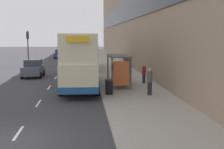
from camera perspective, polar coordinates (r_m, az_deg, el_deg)
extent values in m
plane|color=#38383D|center=(13.23, -17.66, -11.56)|extent=(220.00, 220.00, 0.00)
cube|color=#A39E93|center=(51.03, -1.04, 2.48)|extent=(5.00, 93.00, 0.14)
cube|color=#9E846B|center=(51.51, 3.48, 12.13)|extent=(3.00, 93.00, 17.42)
cube|color=black|center=(51.23, 1.74, 11.19)|extent=(0.12, 89.28, 3.14)
cube|color=silver|center=(14.20, -16.74, -10.21)|extent=(0.12, 2.00, 0.01)
cube|color=silver|center=(19.91, -13.31, -5.14)|extent=(0.12, 2.00, 0.01)
cube|color=silver|center=(25.75, -11.44, -2.34)|extent=(0.12, 2.00, 0.01)
cube|color=silver|center=(31.64, -10.27, -0.57)|extent=(0.12, 2.00, 0.01)
cube|color=silver|center=(37.56, -9.47, 0.63)|extent=(0.12, 2.00, 0.01)
cube|color=silver|center=(43.49, -8.89, 1.51)|extent=(0.12, 2.00, 0.01)
cube|color=#4C4C51|center=(24.92, 1.20, 3.45)|extent=(1.60, 4.20, 0.08)
cylinder|color=#4C4C51|center=(22.98, 0.01, 0.04)|extent=(0.10, 0.10, 2.40)
cylinder|color=#4C4C51|center=(26.94, -0.76, 1.08)|extent=(0.10, 0.10, 2.40)
cylinder|color=#4C4C51|center=(23.15, 3.47, 0.08)|extent=(0.10, 0.10, 2.40)
cylinder|color=#4C4C51|center=(27.08, 2.20, 1.10)|extent=(0.10, 0.10, 2.40)
cube|color=#99A8B2|center=(25.09, 2.72, 0.90)|extent=(0.04, 3.68, 1.92)
cube|color=#D86633|center=(23.10, 1.73, 0.20)|extent=(1.19, 0.10, 1.82)
cube|color=maroon|center=(25.15, 1.75, -1.08)|extent=(0.36, 2.80, 0.08)
cube|color=beige|center=(25.25, -5.97, 0.83)|extent=(2.55, 11.46, 1.85)
cube|color=beige|center=(25.12, -6.02, 5.14)|extent=(2.50, 11.12, 1.95)
cube|color=#1E518C|center=(25.34, -5.95, -0.74)|extent=(2.58, 11.52, 0.45)
cube|color=#2D3847|center=(25.21, -5.98, 1.67)|extent=(2.58, 10.78, 0.81)
cube|color=#2D3847|center=(25.12, -6.02, 4.92)|extent=(2.55, 10.78, 0.94)
cube|color=yellow|center=(19.39, -6.29, 6.43)|extent=(1.40, 0.08, 0.36)
cylinder|color=black|center=(29.27, -8.34, -0.17)|extent=(0.30, 1.00, 1.00)
cylinder|color=black|center=(29.24, -3.35, -0.12)|extent=(0.30, 1.00, 1.00)
cylinder|color=black|center=(21.92, -9.40, -2.62)|extent=(0.30, 1.00, 1.00)
cylinder|color=black|center=(21.87, -2.72, -2.55)|extent=(0.30, 1.00, 1.00)
cube|color=beige|center=(38.50, -5.83, 2.97)|extent=(2.55, 10.63, 1.85)
cube|color=beige|center=(38.41, -5.87, 5.80)|extent=(2.50, 10.31, 1.95)
cube|color=#1E518C|center=(38.55, -5.82, 1.93)|extent=(2.58, 10.68, 0.45)
cube|color=#2D3847|center=(38.47, -5.84, 3.52)|extent=(2.58, 9.99, 0.81)
cube|color=#2D3847|center=(38.41, -5.86, 5.65)|extent=(2.55, 9.99, 0.94)
cube|color=yellow|center=(33.11, -5.98, 6.68)|extent=(1.40, 0.08, 0.36)
cylinder|color=black|center=(42.20, -7.49, 2.04)|extent=(0.30, 1.00, 1.00)
cylinder|color=black|center=(42.18, -4.03, 2.08)|extent=(0.30, 1.00, 1.00)
cylinder|color=black|center=(35.33, -7.94, 1.07)|extent=(0.30, 1.00, 1.00)
cylinder|color=black|center=(35.30, -3.80, 1.12)|extent=(0.30, 1.00, 1.00)
cube|color=navy|center=(59.28, -9.53, 3.61)|extent=(1.78, 4.37, 0.75)
cube|color=#2D3847|center=(59.46, -9.53, 4.27)|extent=(1.56, 2.10, 0.61)
cylinder|color=black|center=(57.89, -8.75, 3.17)|extent=(0.20, 0.60, 0.60)
cylinder|color=black|center=(58.03, -10.50, 3.14)|extent=(0.20, 0.60, 0.60)
cylinder|color=black|center=(60.59, -8.59, 3.34)|extent=(0.20, 0.60, 0.60)
cylinder|color=black|center=(60.72, -10.27, 3.32)|extent=(0.20, 0.60, 0.60)
cube|color=#4C5156|center=(32.59, -14.24, 0.78)|extent=(1.80, 3.90, 0.81)
cube|color=#2D3847|center=(32.71, -14.23, 2.10)|extent=(1.59, 1.87, 0.66)
cylinder|color=black|center=(31.32, -12.94, -0.18)|extent=(0.20, 0.60, 0.60)
cylinder|color=black|center=(31.61, -16.17, -0.21)|extent=(0.20, 0.60, 0.60)
cylinder|color=black|center=(33.69, -12.39, 0.34)|extent=(0.20, 0.60, 0.60)
cylinder|color=black|center=(33.97, -15.40, 0.30)|extent=(0.20, 0.60, 0.60)
cube|color=#B7B799|center=(82.44, -5.42, 4.62)|extent=(1.80, 4.27, 0.76)
cube|color=#2D3847|center=(82.20, -5.43, 5.10)|extent=(1.59, 2.05, 0.62)
cylinder|color=black|center=(83.79, -6.04, 4.39)|extent=(0.20, 0.60, 0.60)
cylinder|color=black|center=(83.78, -4.80, 4.41)|extent=(0.20, 0.60, 0.60)
cylinder|color=black|center=(81.15, -6.06, 4.31)|extent=(0.20, 0.60, 0.60)
cylinder|color=black|center=(81.14, -4.79, 4.32)|extent=(0.20, 0.60, 0.60)
cylinder|color=#23232D|center=(26.77, 5.85, -0.75)|extent=(0.26, 0.26, 0.77)
cylinder|color=maroon|center=(26.68, 5.87, 0.75)|extent=(0.32, 0.32, 0.64)
sphere|color=tan|center=(26.64, 5.88, 1.66)|extent=(0.21, 0.21, 0.21)
cylinder|color=#23232D|center=(21.43, 6.89, -2.58)|extent=(0.30, 0.30, 0.87)
cylinder|color=#4C4C51|center=(21.32, 6.92, -0.46)|extent=(0.36, 0.36, 0.73)
sphere|color=tan|center=(21.26, 6.94, 0.83)|extent=(0.24, 0.24, 0.24)
cylinder|color=#23232D|center=(29.50, 0.45, 0.04)|extent=(0.27, 0.27, 0.80)
cylinder|color=navy|center=(29.42, 0.45, 1.45)|extent=(0.33, 0.33, 0.67)
sphere|color=tan|center=(29.38, 0.45, 2.31)|extent=(0.22, 0.22, 0.22)
cylinder|color=black|center=(21.51, -0.54, -2.40)|extent=(0.52, 0.52, 0.95)
cylinder|color=#2D2D33|center=(21.43, -0.54, -1.01)|extent=(0.55, 0.55, 0.10)
cylinder|color=black|center=(42.17, -15.09, 4.44)|extent=(0.14, 0.14, 4.80)
cube|color=black|center=(42.09, -15.19, 6.95)|extent=(0.30, 0.24, 0.90)
sphere|color=red|center=(41.97, -15.23, 7.32)|extent=(0.16, 0.16, 0.16)
sphere|color=#2D2D2D|center=(41.97, -15.22, 6.95)|extent=(0.16, 0.16, 0.16)
sphere|color=#2D2D2D|center=(41.97, -15.20, 6.58)|extent=(0.16, 0.16, 0.16)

